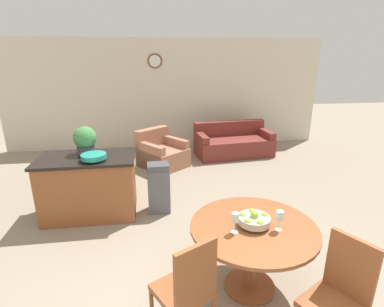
{
  "coord_description": "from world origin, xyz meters",
  "views": [
    {
      "loc": [
        -0.46,
        -1.69,
        2.31
      ],
      "look_at": [
        0.13,
        2.41,
        0.93
      ],
      "focal_mm": 28.0,
      "sensor_mm": 36.0,
      "label": 1
    }
  ],
  "objects_px": {
    "dining_chair_near_left": "(188,287)",
    "fruit_bowl": "(254,219)",
    "potted_plant": "(85,140)",
    "dining_chair_near_right": "(340,293)",
    "kitchen_island": "(89,186)",
    "trash_bin": "(159,188)",
    "wine_glass_right": "(280,216)",
    "wine_glass_left": "(235,218)",
    "teal_bowl": "(94,156)",
    "dining_table": "(253,240)",
    "armchair": "(161,154)",
    "couch": "(233,144)"
  },
  "relations": [
    {
      "from": "kitchen_island",
      "to": "potted_plant",
      "type": "distance_m",
      "value": 0.69
    },
    {
      "from": "dining_chair_near_left",
      "to": "fruit_bowl",
      "type": "height_order",
      "value": "dining_chair_near_left"
    },
    {
      "from": "dining_chair_near_right",
      "to": "wine_glass_right",
      "type": "relative_size",
      "value": 4.83
    },
    {
      "from": "kitchen_island",
      "to": "dining_chair_near_left",
      "type": "bearing_deg",
      "value": -62.82
    },
    {
      "from": "potted_plant",
      "to": "trash_bin",
      "type": "height_order",
      "value": "potted_plant"
    },
    {
      "from": "wine_glass_left",
      "to": "trash_bin",
      "type": "bearing_deg",
      "value": 109.25
    },
    {
      "from": "kitchen_island",
      "to": "trash_bin",
      "type": "distance_m",
      "value": 1.02
    },
    {
      "from": "fruit_bowl",
      "to": "teal_bowl",
      "type": "relative_size",
      "value": 0.9
    },
    {
      "from": "dining_chair_near_left",
      "to": "teal_bowl",
      "type": "relative_size",
      "value": 2.85
    },
    {
      "from": "wine_glass_right",
      "to": "potted_plant",
      "type": "height_order",
      "value": "potted_plant"
    },
    {
      "from": "dining_table",
      "to": "couch",
      "type": "bearing_deg",
      "value": 76.7
    },
    {
      "from": "dining_chair_near_left",
      "to": "armchair",
      "type": "xyz_separation_m",
      "value": [
        -0.02,
        4.22,
        -0.25
      ]
    },
    {
      "from": "wine_glass_left",
      "to": "fruit_bowl",
      "type": "bearing_deg",
      "value": 21.47
    },
    {
      "from": "dining_chair_near_right",
      "to": "potted_plant",
      "type": "bearing_deg",
      "value": 13.12
    },
    {
      "from": "dining_table",
      "to": "trash_bin",
      "type": "bearing_deg",
      "value": 115.96
    },
    {
      "from": "teal_bowl",
      "to": "wine_glass_right",
      "type": "bearing_deg",
      "value": -41.9
    },
    {
      "from": "potted_plant",
      "to": "kitchen_island",
      "type": "bearing_deg",
      "value": -82.93
    },
    {
      "from": "potted_plant",
      "to": "couch",
      "type": "height_order",
      "value": "potted_plant"
    },
    {
      "from": "dining_chair_near_right",
      "to": "teal_bowl",
      "type": "xyz_separation_m",
      "value": [
        -2.21,
        2.35,
        0.45
      ]
    },
    {
      "from": "teal_bowl",
      "to": "trash_bin",
      "type": "bearing_deg",
      "value": 8.26
    },
    {
      "from": "dining_chair_near_left",
      "to": "fruit_bowl",
      "type": "distance_m",
      "value": 0.89
    },
    {
      "from": "dining_chair_near_left",
      "to": "wine_glass_left",
      "type": "relative_size",
      "value": 4.83
    },
    {
      "from": "potted_plant",
      "to": "fruit_bowl",
      "type": "bearing_deg",
      "value": -46.08
    },
    {
      "from": "wine_glass_left",
      "to": "trash_bin",
      "type": "height_order",
      "value": "wine_glass_left"
    },
    {
      "from": "fruit_bowl",
      "to": "wine_glass_left",
      "type": "relative_size",
      "value": 1.53
    },
    {
      "from": "dining_chair_near_left",
      "to": "wine_glass_right",
      "type": "height_order",
      "value": "dining_chair_near_left"
    },
    {
      "from": "wine_glass_right",
      "to": "teal_bowl",
      "type": "xyz_separation_m",
      "value": [
        -1.94,
        1.74,
        0.09
      ]
    },
    {
      "from": "fruit_bowl",
      "to": "teal_bowl",
      "type": "height_order",
      "value": "teal_bowl"
    },
    {
      "from": "fruit_bowl",
      "to": "armchair",
      "type": "height_order",
      "value": "fruit_bowl"
    },
    {
      "from": "wine_glass_left",
      "to": "teal_bowl",
      "type": "xyz_separation_m",
      "value": [
        -1.52,
        1.72,
        0.09
      ]
    },
    {
      "from": "dining_table",
      "to": "armchair",
      "type": "bearing_deg",
      "value": 101.05
    },
    {
      "from": "dining_chair_near_left",
      "to": "dining_chair_near_right",
      "type": "xyz_separation_m",
      "value": [
        1.18,
        -0.23,
        0.0
      ]
    },
    {
      "from": "kitchen_island",
      "to": "trash_bin",
      "type": "relative_size",
      "value": 1.78
    },
    {
      "from": "dining_chair_near_left",
      "to": "potted_plant",
      "type": "height_order",
      "value": "potted_plant"
    },
    {
      "from": "potted_plant",
      "to": "dining_chair_near_right",
      "type": "bearing_deg",
      "value": -48.43
    },
    {
      "from": "fruit_bowl",
      "to": "teal_bowl",
      "type": "bearing_deg",
      "value": 136.67
    },
    {
      "from": "fruit_bowl",
      "to": "wine_glass_right",
      "type": "height_order",
      "value": "wine_glass_right"
    },
    {
      "from": "wine_glass_left",
      "to": "potted_plant",
      "type": "height_order",
      "value": "potted_plant"
    },
    {
      "from": "couch",
      "to": "dining_table",
      "type": "bearing_deg",
      "value": -109.15
    },
    {
      "from": "teal_bowl",
      "to": "couch",
      "type": "height_order",
      "value": "teal_bowl"
    },
    {
      "from": "fruit_bowl",
      "to": "trash_bin",
      "type": "distance_m",
      "value": 2.01
    },
    {
      "from": "teal_bowl",
      "to": "armchair",
      "type": "bearing_deg",
      "value": 64.5
    },
    {
      "from": "potted_plant",
      "to": "dining_chair_near_left",
      "type": "bearing_deg",
      "value": -64.02
    },
    {
      "from": "wine_glass_left",
      "to": "armchair",
      "type": "xyz_separation_m",
      "value": [
        -0.52,
        3.83,
        -0.61
      ]
    },
    {
      "from": "dining_chair_near_left",
      "to": "dining_chair_near_right",
      "type": "relative_size",
      "value": 1.0
    },
    {
      "from": "dining_chair_near_right",
      "to": "armchair",
      "type": "xyz_separation_m",
      "value": [
        -1.21,
        4.46,
        -0.25
      ]
    },
    {
      "from": "teal_bowl",
      "to": "dining_chair_near_right",
      "type": "bearing_deg",
      "value": -46.66
    },
    {
      "from": "dining_chair_near_right",
      "to": "trash_bin",
      "type": "bearing_deg",
      "value": -0.09
    },
    {
      "from": "couch",
      "to": "armchair",
      "type": "bearing_deg",
      "value": -168.93
    },
    {
      "from": "trash_bin",
      "to": "couch",
      "type": "height_order",
      "value": "trash_bin"
    }
  ]
}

